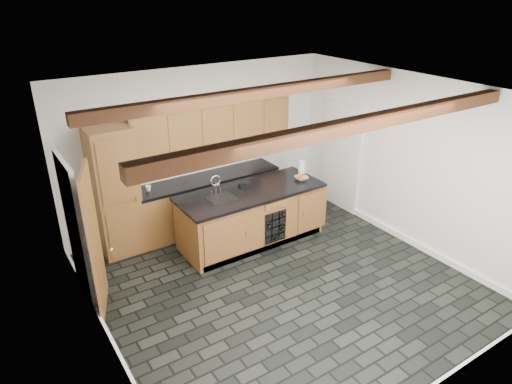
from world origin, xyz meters
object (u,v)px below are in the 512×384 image
kitchen_scale (245,184)px  paper_towel (302,168)px  island (252,216)px  fruit_bowl (301,178)px

kitchen_scale → paper_towel: (1.10, -0.13, 0.10)m
island → paper_towel: paper_towel is taller
kitchen_scale → island: bearing=-83.2°
fruit_bowl → paper_towel: paper_towel is taller
island → paper_towel: bearing=5.2°
island → kitchen_scale: bearing=86.4°
paper_towel → kitchen_scale: bearing=173.4°
island → kitchen_scale: 0.54m
fruit_bowl → paper_towel: size_ratio=0.88×
island → kitchen_scale: (0.01, 0.23, 0.49)m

